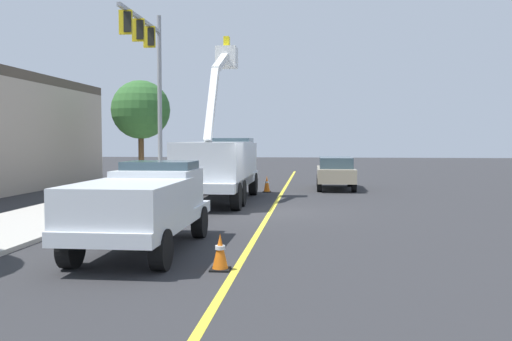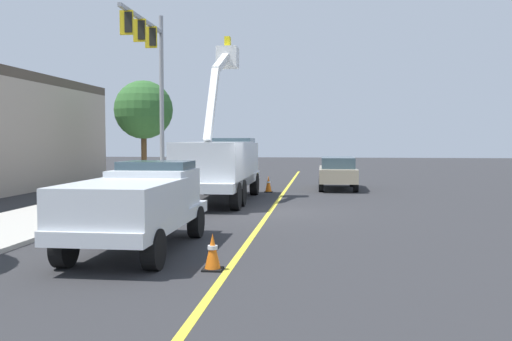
{
  "view_description": "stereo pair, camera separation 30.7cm",
  "coord_description": "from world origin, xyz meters",
  "px_view_note": "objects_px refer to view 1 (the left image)",
  "views": [
    {
      "loc": [
        -19.65,
        -1.37,
        2.62
      ],
      "look_at": [
        1.65,
        0.71,
        1.4
      ],
      "focal_mm": 38.11,
      "sensor_mm": 36.0,
      "label": 1
    },
    {
      "loc": [
        -19.61,
        -1.67,
        2.62
      ],
      "look_at": [
        1.65,
        0.71,
        1.4
      ],
      "focal_mm": 38.11,
      "sensor_mm": 36.0,
      "label": 2
    }
  ],
  "objects_px": {
    "utility_bucket_truck": "(220,163)",
    "service_pickup_truck": "(143,204)",
    "traffic_cone_leading": "(220,252)",
    "passing_minivan": "(335,171)",
    "traffic_signal_mast": "(150,65)",
    "traffic_cone_mid_front": "(267,184)"
  },
  "relations": [
    {
      "from": "traffic_cone_leading",
      "to": "traffic_cone_mid_front",
      "type": "distance_m",
      "value": 16.22
    },
    {
      "from": "passing_minivan",
      "to": "traffic_signal_mast",
      "type": "bearing_deg",
      "value": 112.45
    },
    {
      "from": "service_pickup_truck",
      "to": "traffic_cone_leading",
      "type": "xyz_separation_m",
      "value": [
        -1.68,
        -2.1,
        -0.75
      ]
    },
    {
      "from": "service_pickup_truck",
      "to": "traffic_cone_leading",
      "type": "bearing_deg",
      "value": -128.69
    },
    {
      "from": "utility_bucket_truck",
      "to": "service_pickup_truck",
      "type": "distance_m",
      "value": 10.48
    },
    {
      "from": "utility_bucket_truck",
      "to": "traffic_signal_mast",
      "type": "relative_size",
      "value": 0.93
    },
    {
      "from": "passing_minivan",
      "to": "traffic_cone_mid_front",
      "type": "distance_m",
      "value": 4.11
    },
    {
      "from": "traffic_cone_leading",
      "to": "utility_bucket_truck",
      "type": "bearing_deg",
      "value": 9.37
    },
    {
      "from": "traffic_signal_mast",
      "to": "service_pickup_truck",
      "type": "bearing_deg",
      "value": -164.22
    },
    {
      "from": "utility_bucket_truck",
      "to": "passing_minivan",
      "type": "bearing_deg",
      "value": -39.95
    },
    {
      "from": "passing_minivan",
      "to": "traffic_signal_mast",
      "type": "xyz_separation_m",
      "value": [
        -3.69,
        8.93,
        5.19
      ]
    },
    {
      "from": "utility_bucket_truck",
      "to": "traffic_signal_mast",
      "type": "xyz_separation_m",
      "value": [
        2.49,
        3.76,
        4.55
      ]
    },
    {
      "from": "service_pickup_truck",
      "to": "traffic_cone_leading",
      "type": "relative_size",
      "value": 7.56
    },
    {
      "from": "service_pickup_truck",
      "to": "traffic_cone_leading",
      "type": "height_order",
      "value": "service_pickup_truck"
    },
    {
      "from": "utility_bucket_truck",
      "to": "service_pickup_truck",
      "type": "relative_size",
      "value": 1.46
    },
    {
      "from": "traffic_cone_mid_front",
      "to": "traffic_signal_mast",
      "type": "bearing_deg",
      "value": 106.14
    },
    {
      "from": "utility_bucket_truck",
      "to": "traffic_cone_mid_front",
      "type": "relative_size",
      "value": 10.04
    },
    {
      "from": "traffic_cone_mid_front",
      "to": "traffic_signal_mast",
      "type": "xyz_separation_m",
      "value": [
        -1.58,
        5.45,
        5.76
      ]
    },
    {
      "from": "traffic_cone_leading",
      "to": "traffic_signal_mast",
      "type": "xyz_separation_m",
      "value": [
        14.64,
        5.76,
        5.79
      ]
    },
    {
      "from": "service_pickup_truck",
      "to": "traffic_signal_mast",
      "type": "distance_m",
      "value": 14.37
    },
    {
      "from": "service_pickup_truck",
      "to": "passing_minivan",
      "type": "height_order",
      "value": "service_pickup_truck"
    },
    {
      "from": "utility_bucket_truck",
      "to": "traffic_cone_mid_front",
      "type": "bearing_deg",
      "value": -22.6
    }
  ]
}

